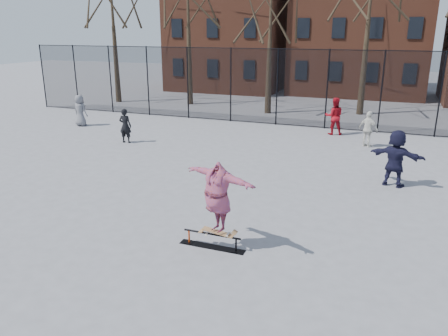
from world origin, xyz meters
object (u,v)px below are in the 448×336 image
at_px(bystander_grey, 80,110).
at_px(bystander_navy, 396,158).
at_px(skater, 218,198).
at_px(bystander_white, 368,129).
at_px(skate_rail, 212,242).
at_px(skateboard, 218,232).
at_px(bystander_black, 125,126).
at_px(bystander_red, 334,116).

xyz_separation_m(bystander_grey, bystander_navy, (15.65, -3.99, 0.12)).
distance_m(skater, bystander_white, 11.30).
xyz_separation_m(skate_rail, skateboard, (0.15, 0.00, 0.27)).
height_order(bystander_black, bystander_navy, bystander_navy).
bearing_deg(skate_rail, bystander_red, 85.34).
height_order(skateboard, skater, skater).
xyz_separation_m(skater, bystander_white, (2.61, 10.99, -0.49)).
relative_size(bystander_grey, bystander_black, 1.06).
relative_size(bystander_red, bystander_navy, 0.96).
bearing_deg(bystander_grey, bystander_black, 159.84).
relative_size(skate_rail, bystander_black, 1.04).
distance_m(skateboard, bystander_black, 10.94).
bearing_deg(bystander_navy, skate_rail, 72.57).
height_order(skate_rail, bystander_navy, bystander_navy).
xyz_separation_m(skate_rail, skater, (0.15, 0.00, 1.14)).
relative_size(skater, bystander_red, 1.13).
height_order(skateboard, bystander_white, bystander_white).
bearing_deg(skateboard, bystander_navy, 58.29).
distance_m(skate_rail, skater, 1.15).
xyz_separation_m(skater, bystander_grey, (-11.90, 10.06, -0.45)).
bearing_deg(bystander_navy, skateboard, 73.57).
height_order(skate_rail, bystander_grey, bystander_grey).
bearing_deg(bystander_grey, bystander_red, -160.07).
distance_m(skate_rail, bystander_navy, 7.26).
height_order(skater, bystander_red, skater).
bearing_deg(bystander_black, bystander_white, -169.79).
bearing_deg(bystander_red, bystander_white, 117.24).
distance_m(bystander_red, bystander_navy, 7.37).
distance_m(skate_rail, bystander_red, 12.94).
xyz_separation_m(skate_rail, bystander_navy, (3.90, 6.07, 0.80)).
height_order(bystander_black, bystander_white, bystander_white).
relative_size(bystander_black, bystander_navy, 0.82).
relative_size(skate_rail, skater, 0.80).
relative_size(skateboard, bystander_red, 0.45).
bearing_deg(bystander_white, skater, 105.39).
distance_m(skate_rail, bystander_white, 11.35).
height_order(skater, bystander_white, skater).
relative_size(skate_rail, bystander_navy, 0.86).
bearing_deg(skate_rail, skateboard, 0.00).
distance_m(bystander_grey, bystander_navy, 16.15).
height_order(skate_rail, bystander_black, bystander_black).
bearing_deg(bystander_grey, skate_rail, 146.95).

